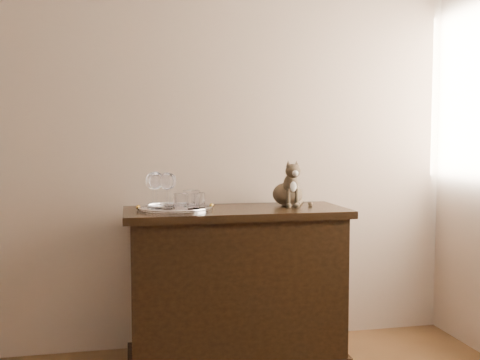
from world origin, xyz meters
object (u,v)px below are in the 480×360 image
object	(u,v)px
wine_glass_d	(167,191)
tumbler_b	(181,202)
wine_glass_c	(156,190)
tray	(175,209)
sideboard	(236,285)
wine_glass_b	(170,190)
tumbler_c	(198,200)
wine_glass_a	(153,190)
tumbler_a	(191,199)
cat	(288,183)

from	to	relation	value
wine_glass_d	tumbler_b	distance (m)	0.11
wine_glass_c	wine_glass_d	distance (m)	0.06
tray	wine_glass_c	size ratio (longest dim) A/B	2.04
tray	sideboard	bearing A→B (deg)	-3.70
wine_glass_c	wine_glass_d	size ratio (longest dim) A/B	1.01
wine_glass_b	tray	bearing A→B (deg)	-77.30
tray	tumbler_b	xyz separation A→B (m)	(0.02, -0.09, 0.05)
sideboard	tumbler_c	size ratio (longest dim) A/B	14.99
tray	wine_glass_b	bearing A→B (deg)	102.70
wine_glass_a	tumbler_a	distance (m)	0.22
sideboard	wine_glass_d	world-z (taller)	wine_glass_d
wine_glass_a	tumbler_b	bearing A→B (deg)	-42.19
sideboard	tumbler_a	distance (m)	0.54
wine_glass_a	wine_glass_d	size ratio (longest dim) A/B	0.99
wine_glass_c	tumbler_b	size ratio (longest dim) A/B	2.27
tray	cat	distance (m)	0.66
wine_glass_a	wine_glass_d	distance (m)	0.09
tray	tumbler_b	distance (m)	0.10
wine_glass_c	tumbler_c	bearing A→B (deg)	-1.46
wine_glass_d	tumbler_b	bearing A→B (deg)	-46.08
sideboard	tumbler_a	xyz separation A→B (m)	(-0.24, -0.02, 0.48)
wine_glass_c	tumbler_c	xyz separation A→B (m)	(0.22, -0.01, -0.06)
wine_glass_b	wine_glass_d	xyz separation A→B (m)	(-0.02, -0.12, 0.01)
wine_glass_d	tumbler_a	distance (m)	0.14
wine_glass_c	cat	distance (m)	0.74
tray	tumbler_a	world-z (taller)	tumbler_a
tumbler_b	cat	size ratio (longest dim) A/B	0.33
sideboard	tray	world-z (taller)	tray
wine_glass_b	tumbler_b	bearing A→B (deg)	-77.13
wine_glass_b	tumbler_a	bearing A→B (deg)	-53.44
tumbler_a	tumbler_c	distance (m)	0.06
tumbler_b	cat	xyz separation A→B (m)	(0.62, 0.15, 0.08)
wine_glass_d	tumbler_b	world-z (taller)	wine_glass_d
tray	wine_glass_b	size ratio (longest dim) A/B	2.19
wine_glass_d	tumbler_a	world-z (taller)	wine_glass_d
wine_glass_d	cat	bearing A→B (deg)	6.64
wine_glass_a	wine_glass_b	world-z (taller)	wine_glass_a
tray	tumbler_a	size ratio (longest dim) A/B	4.07
wine_glass_a	cat	size ratio (longest dim) A/B	0.73
sideboard	cat	distance (m)	0.64
tray	wine_glass_d	bearing A→B (deg)	-157.43
wine_glass_c	cat	world-z (taller)	cat
tray	wine_glass_b	world-z (taller)	wine_glass_b
sideboard	wine_glass_a	bearing A→B (deg)	172.63
sideboard	wine_glass_c	world-z (taller)	wine_glass_c
tumbler_b	tumbler_c	world-z (taller)	tumbler_b
sideboard	tumbler_c	bearing A→B (deg)	172.91
sideboard	tray	size ratio (longest dim) A/B	3.00
tumbler_a	sideboard	bearing A→B (deg)	4.64
tumbler_b	wine_glass_a	bearing A→B (deg)	137.81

